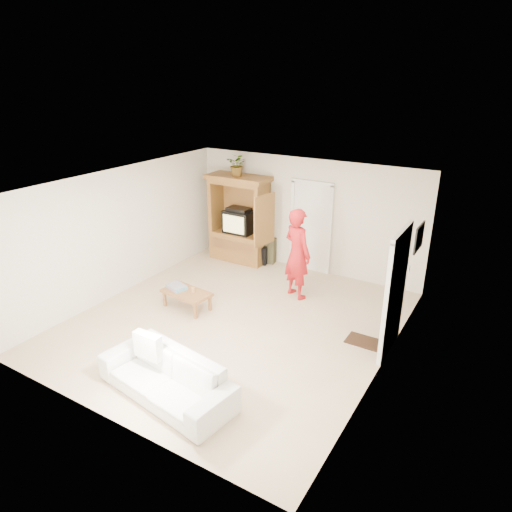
% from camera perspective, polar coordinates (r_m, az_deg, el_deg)
% --- Properties ---
extents(floor, '(6.00, 6.00, 0.00)m').
position_cam_1_polar(floor, '(8.61, -2.76, -8.26)').
color(floor, tan).
rests_on(floor, ground).
extents(ceiling, '(6.00, 6.00, 0.00)m').
position_cam_1_polar(ceiling, '(7.64, -3.12, 8.85)').
color(ceiling, white).
rests_on(ceiling, floor).
extents(wall_back, '(5.50, 0.00, 5.50)m').
position_cam_1_polar(wall_back, '(10.51, 6.24, 5.09)').
color(wall_back, silver).
rests_on(wall_back, floor).
extents(wall_front, '(5.50, 0.00, 5.50)m').
position_cam_1_polar(wall_front, '(6.05, -19.15, -9.45)').
color(wall_front, silver).
rests_on(wall_front, floor).
extents(wall_left, '(0.00, 6.00, 6.00)m').
position_cam_1_polar(wall_left, '(9.75, -16.50, 2.94)').
color(wall_left, silver).
rests_on(wall_left, floor).
extents(wall_right, '(0.00, 6.00, 6.00)m').
position_cam_1_polar(wall_right, '(7.00, 16.18, -4.60)').
color(wall_right, silver).
rests_on(wall_right, floor).
extents(armoire, '(1.82, 1.14, 2.10)m').
position_cam_1_polar(armoire, '(11.07, -2.01, 3.96)').
color(armoire, '#99612F').
rests_on(armoire, floor).
extents(door_back, '(0.85, 0.05, 2.04)m').
position_cam_1_polar(door_back, '(10.51, 6.85, 3.46)').
color(door_back, white).
rests_on(door_back, floor).
extents(doorway_right, '(0.05, 0.90, 2.04)m').
position_cam_1_polar(doorway_right, '(7.66, 17.02, -4.68)').
color(doorway_right, black).
rests_on(doorway_right, floor).
extents(framed_picture, '(0.03, 0.60, 0.48)m').
position_cam_1_polar(framed_picture, '(8.62, 19.73, 2.19)').
color(framed_picture, black).
rests_on(framed_picture, wall_right).
extents(doormat, '(0.60, 0.40, 0.02)m').
position_cam_1_polar(doormat, '(8.23, 13.35, -10.35)').
color(doormat, '#382316').
rests_on(doormat, floor).
extents(plant, '(0.51, 0.46, 0.51)m').
position_cam_1_polar(plant, '(10.70, -2.32, 11.34)').
color(plant, '#4C7238').
rests_on(plant, armoire).
extents(man, '(0.81, 0.69, 1.88)m').
position_cam_1_polar(man, '(9.21, 5.18, 0.30)').
color(man, '#AD171B').
rests_on(man, floor).
extents(sofa, '(2.24, 1.15, 0.62)m').
position_cam_1_polar(sofa, '(6.82, -11.18, -14.64)').
color(sofa, silver).
rests_on(sofa, floor).
extents(coffee_table, '(1.02, 0.63, 0.36)m').
position_cam_1_polar(coffee_table, '(9.04, -8.66, -4.68)').
color(coffee_table, '#995D34').
rests_on(coffee_table, floor).
extents(towel, '(0.45, 0.38, 0.08)m').
position_cam_1_polar(towel, '(9.15, -9.89, -3.82)').
color(towel, '#C9434B').
rests_on(towel, coffee_table).
extents(candle, '(0.08, 0.08, 0.10)m').
position_cam_1_polar(candle, '(8.95, -7.86, -4.22)').
color(candle, tan).
rests_on(candle, coffee_table).
extents(backpack_black, '(0.41, 0.29, 0.46)m').
position_cam_1_polar(backpack_black, '(11.01, 0.43, 0.12)').
color(backpack_black, black).
rests_on(backpack_black, floor).
extents(backpack_olive, '(0.37, 0.30, 0.62)m').
position_cam_1_polar(backpack_olive, '(11.08, 1.59, 0.71)').
color(backpack_olive, '#47442B').
rests_on(backpack_olive, floor).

